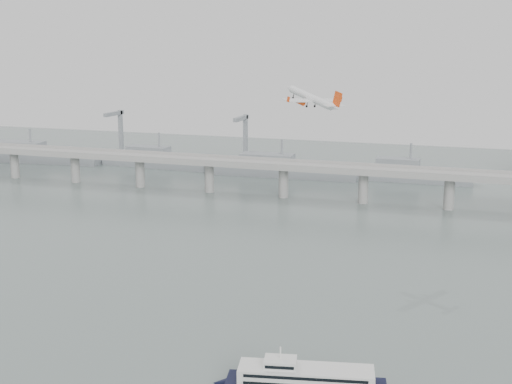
% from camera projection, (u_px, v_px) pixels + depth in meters
% --- Properties ---
extents(ground, '(900.00, 900.00, 0.00)m').
position_uv_depth(ground, '(206.00, 327.00, 234.55)').
color(ground, slate).
rests_on(ground, ground).
extents(bridge, '(800.00, 22.00, 23.90)m').
position_uv_depth(bridge, '(329.00, 172.00, 416.42)').
color(bridge, gray).
rests_on(bridge, ground).
extents(distant_fleet, '(453.00, 60.90, 40.00)m').
position_uv_depth(distant_fleet, '(151.00, 160.00, 526.59)').
color(distant_fleet, gray).
rests_on(distant_fleet, ground).
extents(ferry, '(72.73, 23.55, 13.84)m').
position_uv_depth(ferry, '(306.00, 382.00, 189.29)').
color(ferry, black).
rests_on(ferry, ground).
extents(airliner, '(29.83, 28.36, 10.55)m').
position_uv_depth(airliner, '(312.00, 99.00, 286.54)').
color(airliner, white).
rests_on(airliner, ground).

